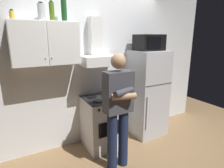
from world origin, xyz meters
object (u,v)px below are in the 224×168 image
object	(u,v)px
upper_cabinet	(45,44)
bottle_canister_steel	(41,12)
person_standing	(118,108)
cooking_pot	(112,94)
microwave	(149,43)
stove_oven	(102,122)
bottle_spice_jar	(12,15)
refrigerator	(147,93)
bottle_wine_green	(64,9)
range_hood	(98,52)
bottle_olive_oil	(52,11)

from	to	relation	value
upper_cabinet	bottle_canister_steel	size ratio (longest dim) A/B	3.78
person_standing	cooking_pot	world-z (taller)	person_standing
upper_cabinet	microwave	size ratio (longest dim) A/B	1.88
stove_oven	bottle_spice_jar	world-z (taller)	bottle_spice_jar
refrigerator	microwave	bearing A→B (deg)	90.90
cooking_pot	bottle_spice_jar	world-z (taller)	bottle_spice_jar
person_standing	microwave	bearing A→B (deg)	32.00
bottle_spice_jar	bottle_wine_green	world-z (taller)	bottle_wine_green
upper_cabinet	bottle_spice_jar	distance (m)	0.51
bottle_spice_jar	bottle_canister_steel	xyz separation A→B (m)	(0.35, -0.01, 0.06)
stove_oven	bottle_canister_steel	size ratio (longest dim) A/B	3.67
upper_cabinet	range_hood	world-z (taller)	range_hood
range_hood	refrigerator	bearing A→B (deg)	-7.55
upper_cabinet	refrigerator	distance (m)	2.00
stove_oven	person_standing	size ratio (longest dim) A/B	0.53
range_hood	bottle_spice_jar	world-z (taller)	bottle_spice_jar
cooking_pot	bottle_wine_green	distance (m)	1.45
refrigerator	bottle_olive_oil	xyz separation A→B (m)	(-1.63, 0.12, 1.37)
upper_cabinet	cooking_pot	size ratio (longest dim) A/B	3.19
upper_cabinet	stove_oven	bearing A→B (deg)	-8.90
person_standing	bottle_canister_steel	xyz separation A→B (m)	(-0.76, 0.76, 1.26)
stove_oven	bottle_canister_steel	distance (m)	1.92
stove_oven	bottle_olive_oil	world-z (taller)	bottle_olive_oil
range_hood	person_standing	xyz separation A→B (m)	(-0.05, -0.73, -0.70)
refrigerator	microwave	distance (m)	0.94
refrigerator	microwave	xyz separation A→B (m)	(-0.00, 0.02, 0.94)
range_hood	bottle_wine_green	size ratio (longest dim) A/B	2.17
bottle_canister_steel	refrigerator	bearing A→B (deg)	-4.98
bottle_olive_oil	bottle_wine_green	world-z (taller)	bottle_wine_green
range_hood	bottle_olive_oil	distance (m)	0.89
refrigerator	person_standing	bearing A→B (deg)	-148.77
bottle_wine_green	bottle_olive_oil	bearing A→B (deg)	178.87
upper_cabinet	cooking_pot	world-z (taller)	upper_cabinet
refrigerator	range_hood	bearing A→B (deg)	172.45
microwave	cooking_pot	xyz separation A→B (m)	(-0.82, -0.14, -0.80)
refrigerator	bottle_olive_oil	size ratio (longest dim) A/B	6.17
range_hood	bottle_canister_steel	size ratio (longest dim) A/B	3.15
microwave	person_standing	distance (m)	1.45
stove_oven	person_standing	xyz separation A→B (m)	(-0.05, -0.61, 0.47)
cooking_pot	bottle_spice_jar	size ratio (longest dim) A/B	2.22
refrigerator	stove_oven	bearing A→B (deg)	-179.96
bottle_canister_steel	bottle_olive_oil	bearing A→B (deg)	-16.05
cooking_pot	bottle_canister_steel	bearing A→B (deg)	163.80
range_hood	microwave	size ratio (longest dim) A/B	1.56
stove_oven	bottle_olive_oil	xyz separation A→B (m)	(-0.68, 0.12, 1.74)
upper_cabinet	bottle_wine_green	size ratio (longest dim) A/B	2.60
microwave	stove_oven	bearing A→B (deg)	-178.85
refrigerator	microwave	world-z (taller)	microwave
bottle_canister_steel	bottle_wine_green	distance (m)	0.30
bottle_spice_jar	range_hood	bearing A→B (deg)	-1.81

